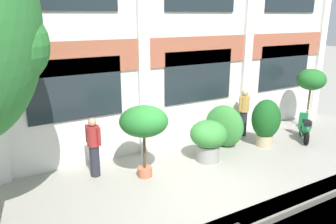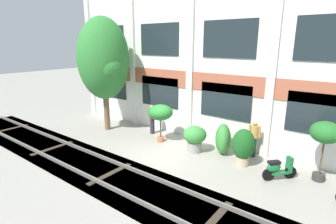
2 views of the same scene
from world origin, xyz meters
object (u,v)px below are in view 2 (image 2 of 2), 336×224
potted_plant_glazed_jar (195,137)px  resident_watching_tracks (152,118)px  scooter_second_parked (278,169)px  resident_by_doorway (254,138)px  potted_plant_tall_urn (160,113)px  broadleaf_tree (104,60)px  potted_plant_stone_basin (243,146)px  potted_plant_low_pan (325,135)px  topiary_hedge (223,139)px

potted_plant_glazed_jar → resident_watching_tracks: size_ratio=0.76×
scooter_second_parked → resident_by_doorway: resident_by_doorway is taller
potted_plant_tall_urn → scooter_second_parked: potted_plant_tall_urn is taller
potted_plant_tall_urn → resident_by_doorway: (4.48, 1.08, -0.62)m
potted_plant_glazed_jar → scooter_second_parked: potted_plant_glazed_jar is taller
broadleaf_tree → potted_plant_stone_basin: (8.17, 0.35, -3.16)m
potted_plant_glazed_jar → scooter_second_parked: (3.88, -0.36, -0.28)m
potted_plant_low_pan → scooter_second_parked: size_ratio=2.10×
potted_plant_tall_urn → potted_plant_glazed_jar: bearing=-0.8°
potted_plant_tall_urn → resident_watching_tracks: bearing=149.1°
potted_plant_low_pan → resident_by_doorway: potted_plant_low_pan is taller
resident_by_doorway → resident_watching_tracks: resident_by_doorway is taller
scooter_second_parked → potted_plant_glazed_jar: bearing=126.6°
potted_plant_tall_urn → resident_by_doorway: 4.65m
potted_plant_tall_urn → broadleaf_tree: bearing=-174.3°
resident_watching_tracks → resident_by_doorway: bearing=156.9°
broadleaf_tree → resident_watching_tracks: (2.59, 1.06, -3.15)m
broadleaf_tree → topiary_hedge: (6.95, 0.99, -3.33)m
potted_plant_low_pan → resident_watching_tracks: bearing=178.6°
resident_watching_tracks → potted_plant_stone_basin: bearing=145.6°
topiary_hedge → potted_plant_tall_urn: bearing=-169.2°
potted_plant_stone_basin → broadleaf_tree: bearing=-177.5°
scooter_second_parked → potted_plant_low_pan: bearing=-12.6°
potted_plant_glazed_jar → resident_by_doorway: resident_by_doorway is taller
potted_plant_stone_basin → topiary_hedge: potted_plant_stone_basin is taller
potted_plant_stone_basin → resident_watching_tracks: bearing=172.7°
resident_watching_tracks → potted_plant_tall_urn: bearing=121.9°
scooter_second_parked → topiary_hedge: (-2.75, 1.00, 0.26)m
resident_by_doorway → broadleaf_tree: bearing=-86.7°
broadleaf_tree → topiary_hedge: 7.77m
potted_plant_tall_urn → potted_plant_stone_basin: bearing=-0.3°
potted_plant_glazed_jar → potted_plant_stone_basin: potted_plant_stone_basin is taller
potted_plant_stone_basin → scooter_second_parked: size_ratio=1.45×
potted_plant_low_pan → potted_plant_stone_basin: size_ratio=1.45×
potted_plant_glazed_jar → potted_plant_tall_urn: (-2.08, 0.03, 0.80)m
topiary_hedge → potted_plant_low_pan: bearing=-1.7°
potted_plant_stone_basin → topiary_hedge: 1.38m
topiary_hedge → scooter_second_parked: bearing=-20.0°
potted_plant_glazed_jar → potted_plant_low_pan: bearing=5.8°
resident_by_doorway → resident_watching_tracks: size_ratio=1.03×
topiary_hedge → potted_plant_stone_basin: bearing=-27.6°
broadleaf_tree → potted_plant_glazed_jar: bearing=3.4°
potted_plant_stone_basin → scooter_second_parked: potted_plant_stone_basin is taller
potted_plant_glazed_jar → potted_plant_low_pan: potted_plant_low_pan is taller
potted_plant_low_pan → potted_plant_tall_urn: (-7.20, -0.49, -0.27)m
scooter_second_parked → resident_watching_tracks: resident_watching_tracks is taller
potted_plant_low_pan → resident_watching_tracks: size_ratio=1.40×
broadleaf_tree → potted_plant_low_pan: size_ratio=2.79×
broadleaf_tree → potted_plant_tall_urn: bearing=5.7°
potted_plant_glazed_jar → potted_plant_stone_basin: bearing=0.2°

